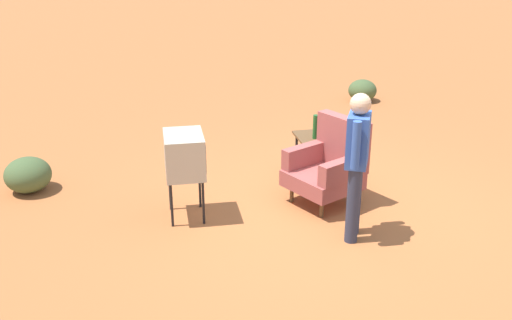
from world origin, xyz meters
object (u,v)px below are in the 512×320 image
at_px(side_table, 317,142).
at_px(person_standing, 357,158).
at_px(tv_on_stand, 184,155).
at_px(bottle_short_clear, 327,132).
at_px(bottle_tall_amber, 320,123).
at_px(flower_vase, 330,120).
at_px(bottle_wine_green, 316,127).
at_px(armchair, 329,164).

height_order(side_table, person_standing, person_standing).
xyz_separation_m(tv_on_stand, bottle_short_clear, (-0.64, 1.92, -0.07)).
xyz_separation_m(tv_on_stand, bottle_tall_amber, (-0.86, 1.90, -0.02)).
xyz_separation_m(bottle_tall_amber, flower_vase, (-0.10, 0.18, -0.00)).
bearing_deg(flower_vase, side_table, -52.52).
height_order(side_table, bottle_wine_green, bottle_wine_green).
xyz_separation_m(armchair, bottle_short_clear, (-0.59, 0.15, 0.21)).
relative_size(person_standing, bottle_short_clear, 8.20).
relative_size(side_table, bottle_tall_amber, 2.03).
distance_m(person_standing, bottle_tall_amber, 1.75).
height_order(person_standing, bottle_wine_green, person_standing).
distance_m(armchair, bottle_tall_amber, 0.86).
distance_m(armchair, flower_vase, 1.00).
bearing_deg(bottle_wine_green, bottle_short_clear, 66.07).
bearing_deg(bottle_tall_amber, person_standing, -5.41).
bearing_deg(side_table, armchair, -6.18).
xyz_separation_m(armchair, tv_on_stand, (0.05, -1.77, 0.28)).
relative_size(tv_on_stand, bottle_wine_green, 3.22).
relative_size(tv_on_stand, bottle_tall_amber, 3.43).
height_order(armchair, bottle_short_clear, armchair).
xyz_separation_m(side_table, flower_vase, (-0.18, 0.23, 0.24)).
bearing_deg(bottle_tall_amber, flower_vase, 120.58).
height_order(bottle_wine_green, bottle_tall_amber, bottle_wine_green).
height_order(side_table, bottle_tall_amber, bottle_tall_amber).
xyz_separation_m(person_standing, flower_vase, (-1.83, 0.34, -0.18)).
bearing_deg(bottle_tall_amber, bottle_short_clear, 5.14).
relative_size(person_standing, flower_vase, 6.19).
xyz_separation_m(armchair, person_standing, (0.92, -0.03, 0.44)).
bearing_deg(side_table, person_standing, -3.74).
height_order(armchair, side_table, armchair).
relative_size(armchair, flower_vase, 4.00).
distance_m(side_table, flower_vase, 0.38).
xyz_separation_m(bottle_wine_green, bottle_tall_amber, (-0.16, 0.12, -0.01)).
distance_m(bottle_short_clear, bottle_wine_green, 0.16).
bearing_deg(bottle_short_clear, flower_vase, 154.20).
relative_size(tv_on_stand, flower_vase, 3.89).
height_order(bottle_wine_green, flower_vase, bottle_wine_green).
distance_m(person_standing, bottle_short_clear, 1.54).
bearing_deg(tv_on_stand, armchair, 91.63).
relative_size(person_standing, bottle_wine_green, 5.12).
bearing_deg(person_standing, flower_vase, 169.49).
distance_m(armchair, person_standing, 1.02).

